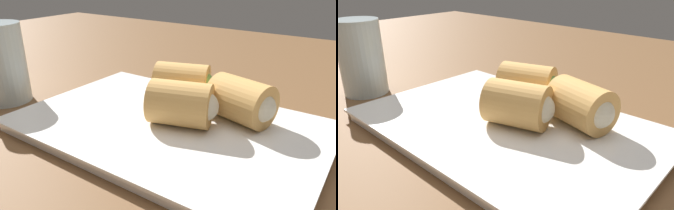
{
  "view_description": "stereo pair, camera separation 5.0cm",
  "coord_description": "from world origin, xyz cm",
  "views": [
    {
      "loc": [
        -22.57,
        26.57,
        20.42
      ],
      "look_at": [
        -2.95,
        -2.11,
        5.56
      ],
      "focal_mm": 35.0,
      "sensor_mm": 36.0,
      "label": 1
    },
    {
      "loc": [
        -26.49,
        23.45,
        20.42
      ],
      "look_at": [
        -2.95,
        -2.11,
        5.56
      ],
      "focal_mm": 35.0,
      "sensor_mm": 36.0,
      "label": 2
    }
  ],
  "objects": [
    {
      "name": "roll_front_left",
      "position": [
        -1.27,
        -8.64,
        6.07
      ],
      "size": [
        8.31,
        6.98,
        5.14
      ],
      "color": "#DBA356",
      "rests_on": "serving_plate"
    },
    {
      "name": "serving_plate",
      "position": [
        -2.95,
        -2.11,
        2.76
      ],
      "size": [
        35.3,
        23.08,
        1.5
      ],
      "color": "white",
      "rests_on": "table_surface"
    },
    {
      "name": "spoon",
      "position": [
        -1.09,
        -18.95,
        2.67
      ],
      "size": [
        16.46,
        8.68,
        1.46
      ],
      "color": "silver",
      "rests_on": "table_surface"
    },
    {
      "name": "table_surface",
      "position": [
        0.0,
        0.0,
        1.0
      ],
      "size": [
        180.0,
        140.0,
        2.0
      ],
      "color": "brown",
      "rests_on": "ground"
    },
    {
      "name": "roll_back_left",
      "position": [
        -10.22,
        -6.89,
        6.07
      ],
      "size": [
        8.27,
        6.75,
        5.14
      ],
      "color": "#DBA356",
      "rests_on": "serving_plate"
    },
    {
      "name": "drinking_glass",
      "position": [
        22.16,
        2.85,
        7.65
      ],
      "size": [
        6.5,
        6.5,
        11.29
      ],
      "color": "silver",
      "rests_on": "table_surface"
    },
    {
      "name": "roll_front_right",
      "position": [
        -4.98,
        -2.36,
        6.07
      ],
      "size": [
        8.3,
        6.92,
        5.14
      ],
      "color": "#DBA356",
      "rests_on": "serving_plate"
    }
  ]
}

